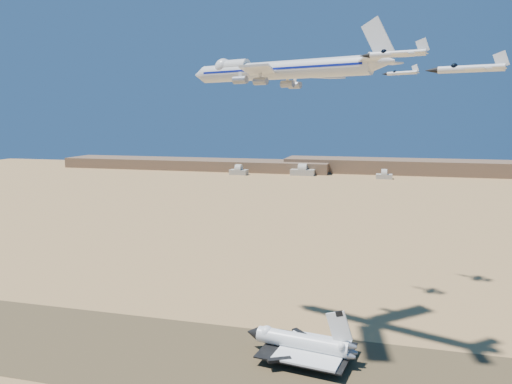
% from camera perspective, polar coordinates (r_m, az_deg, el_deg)
% --- Properties ---
extents(ground, '(1200.00, 1200.00, 0.00)m').
position_cam_1_polar(ground, '(161.06, -2.81, -18.88)').
color(ground, '#A67E4A').
rests_on(ground, ground).
extents(runway, '(600.00, 50.00, 0.06)m').
position_cam_1_polar(runway, '(161.05, -2.81, -18.87)').
color(runway, brown).
rests_on(runway, ground).
extents(ridgeline, '(960.00, 90.00, 18.00)m').
position_cam_1_polar(ridgeline, '(666.88, 16.67, 2.59)').
color(ridgeline, brown).
rests_on(ridgeline, ground).
extents(hangars, '(200.50, 29.50, 30.00)m').
position_cam_1_polar(hangars, '(627.58, 4.90, 2.30)').
color(hangars, '#AAA697').
rests_on(hangars, ground).
extents(shuttle, '(35.70, 25.31, 17.54)m').
position_cam_1_polar(shuttle, '(161.98, 5.20, -16.87)').
color(shuttle, white).
rests_on(shuttle, runway).
extents(carrier_747, '(71.81, 53.14, 18.10)m').
position_cam_1_polar(carrier_747, '(164.03, 2.04, 13.71)').
color(carrier_747, silver).
extents(crew_a, '(0.46, 0.64, 1.62)m').
position_cam_1_polar(crew_a, '(155.61, 7.96, -19.65)').
color(crew_a, '#DD410D').
rests_on(crew_a, runway).
extents(crew_b, '(0.76, 0.99, 1.79)m').
position_cam_1_polar(crew_b, '(157.33, 6.91, -19.25)').
color(crew_b, '#DD410D').
rests_on(crew_b, runway).
extents(crew_c, '(1.06, 0.94, 1.62)m').
position_cam_1_polar(crew_c, '(157.25, 7.63, -19.32)').
color(crew_c, '#DD410D').
rests_on(crew_c, runway).
extents(chase_jet_a, '(14.75, 8.45, 3.73)m').
position_cam_1_polar(chase_jet_a, '(115.44, 15.71, 14.97)').
color(chase_jet_a, silver).
extents(chase_jet_b, '(14.86, 8.62, 3.78)m').
position_cam_1_polar(chase_jet_b, '(106.57, 23.15, 12.85)').
color(chase_jet_b, silver).
extents(chase_jet_e, '(14.43, 9.14, 3.77)m').
position_cam_1_polar(chase_jet_e, '(202.99, 10.21, 13.12)').
color(chase_jet_e, silver).
extents(chase_jet_f, '(15.86, 9.56, 4.11)m').
position_cam_1_polar(chase_jet_f, '(225.22, 16.27, 12.93)').
color(chase_jet_f, silver).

